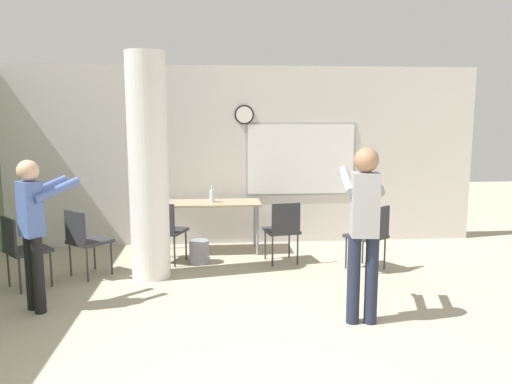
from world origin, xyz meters
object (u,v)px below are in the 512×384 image
Objects in this scene: chair_table_right at (283,227)px; person_watching_back at (34,223)px; bottle_on_table at (212,196)px; chair_table_left at (166,228)px; chair_by_left_wall at (22,246)px; person_playing_side at (364,221)px; folding_table at (211,206)px; chair_mid_room at (370,233)px; chair_near_pillar at (85,238)px.

chair_table_right is 3.18m from person_watching_back.
chair_table_left is at bearing -139.26° from bottle_on_table.
bottle_on_table reaches higher than chair_by_left_wall.
person_playing_side is (2.11, -2.17, 0.51)m from chair_table_left.
folding_table is 1.68× the size of chair_table_right.
person_watching_back is at bearing 169.97° from person_playing_side.
chair_table_left is at bearing 175.76° from chair_table_right.
folding_table is at bearing 50.00° from person_watching_back.
chair_table_right is at bearing 13.17° from chair_by_left_wall.
person_playing_side reaches higher than bottle_on_table.
chair_table_left is (-0.62, -0.57, -0.19)m from folding_table.
person_watching_back reaches higher than chair_by_left_wall.
chair_by_left_wall is at bearing -175.47° from chair_mid_room.
bottle_on_table is 0.30× the size of chair_mid_room.
chair_by_left_wall is at bearing 160.66° from person_playing_side.
bottle_on_table is 2.36m from chair_mid_room.
person_watching_back is (-1.18, -1.58, 0.42)m from chair_table_left.
chair_by_left_wall is at bearing -149.15° from chair_near_pillar.
chair_mid_room is at bearing -27.49° from bottle_on_table.
chair_by_left_wall is at bearing -147.55° from bottle_on_table.
chair_mid_room is 3.67m from chair_near_pillar.
person_watching_back reaches higher than bottle_on_table.
chair_by_left_wall is 0.55× the size of person_watching_back.
bottle_on_table is at bearing 152.51° from chair_mid_room.
person_playing_side is at bearing -61.66° from bottle_on_table.
chair_table_left is 0.55× the size of person_watching_back.
person_watching_back is (-1.82, -2.14, 0.07)m from bottle_on_table.
person_watching_back is 3.34m from person_playing_side.
person_playing_side is (0.50, -2.05, 0.51)m from chair_table_right.
chair_table_left is at bearing 28.60° from chair_by_left_wall.
folding_table is 2.37m from chair_mid_room.
person_playing_side is (3.29, -0.58, 0.09)m from person_watching_back.
chair_table_left is at bearing 134.20° from person_playing_side.
chair_by_left_wall is 1.81m from chair_table_left.
person_playing_side is (3.07, -1.68, 0.51)m from chair_near_pillar.
bottle_on_table reaches higher than chair_mid_room.
chair_near_pillar is at bearing -152.93° from chair_table_left.
chair_by_left_wall is (-2.23, -1.42, -0.35)m from bottle_on_table.
chair_table_right is (3.20, 0.75, 0.00)m from chair_by_left_wall.
chair_table_right is (0.97, -0.67, -0.35)m from bottle_on_table.
person_watching_back is (-2.79, -1.47, 0.42)m from chair_table_right.
folding_table is 3.13m from person_playing_side.
person_playing_side reaches higher than chair_table_right.
bottle_on_table is 0.15× the size of person_playing_side.
chair_by_left_wall is 1.00× the size of chair_near_pillar.
chair_near_pillar is at bearing 151.36° from person_playing_side.
chair_by_left_wall is 4.32m from chair_mid_room.
folding_table is at bearing 32.95° from chair_by_left_wall.
chair_table_right is at bearing -34.86° from folding_table.
chair_mid_room is 4.06m from person_watching_back.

